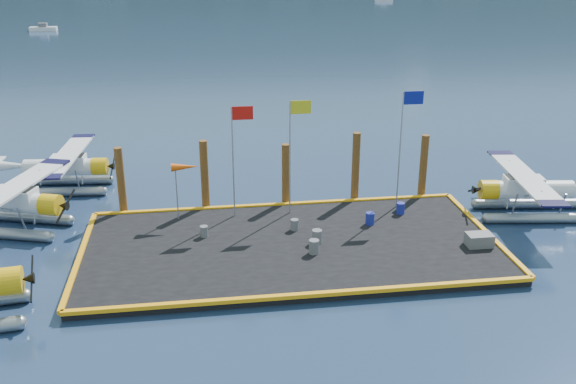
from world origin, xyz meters
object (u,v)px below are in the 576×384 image
(seaplane_b, at_px, (10,205))
(windsock, at_px, (184,168))
(drum_1, at_px, (317,237))
(drum_4, at_px, (401,208))
(drum_2, at_px, (370,218))
(piling_1, at_px, (205,177))
(flagpole_blue, at_px, (405,132))
(piling_2, at_px, (286,177))
(crate, at_px, (479,240))
(piling_4, at_px, (423,169))
(drum_5, at_px, (295,225))
(drum_0, at_px, (204,231))
(piling_3, at_px, (356,169))
(drum_3, at_px, (314,247))
(seaplane_c, at_px, (64,169))
(seaplane_d, at_px, (529,192))
(piling_0, at_px, (121,183))
(flagpole_yellow, at_px, (294,140))
(flagpole_red, at_px, (236,145))

(seaplane_b, distance_m, windsock, 9.27)
(drum_1, distance_m, drum_4, 5.94)
(drum_2, bearing_deg, piling_1, 156.20)
(seaplane_b, height_order, drum_2, seaplane_b)
(flagpole_blue, relative_size, piling_2, 1.71)
(crate, height_order, piling_4, piling_4)
(drum_2, xyz_separation_m, drum_5, (-4.00, -0.16, -0.03))
(drum_0, xyz_separation_m, piling_3, (8.69, 4.03, 1.47))
(drum_5, distance_m, piling_2, 4.06)
(drum_3, xyz_separation_m, drum_4, (5.50, 4.05, -0.03))
(seaplane_b, xyz_separation_m, crate, (23.10, -6.02, -0.72))
(drum_4, bearing_deg, windsock, 175.10)
(drum_5, bearing_deg, seaplane_c, 146.19)
(windsock, relative_size, piling_2, 0.82)
(drum_0, height_order, piling_4, piling_4)
(seaplane_d, bearing_deg, piling_2, 84.96)
(seaplane_c, bearing_deg, piling_2, 74.65)
(crate, relative_size, piling_1, 0.29)
(drum_0, xyz_separation_m, drum_1, (5.46, -1.51, 0.06))
(flagpole_blue, xyz_separation_m, piling_3, (-2.20, 1.60, -2.54))
(drum_5, height_order, piling_1, piling_1)
(drum_0, bearing_deg, piling_0, 136.99)
(drum_4, bearing_deg, crate, -59.43)
(drum_4, bearing_deg, drum_0, -172.25)
(drum_2, xyz_separation_m, piling_4, (4.08, 3.71, 1.28))
(flagpole_blue, relative_size, windsock, 2.08)
(flagpole_yellow, bearing_deg, piling_1, 161.21)
(drum_4, xyz_separation_m, crate, (2.58, -4.36, -0.00))
(seaplane_b, xyz_separation_m, drum_1, (15.37, -4.61, -0.69))
(piling_1, xyz_separation_m, piling_2, (4.50, 0.00, -0.20))
(drum_3, height_order, flagpole_red, flagpole_red)
(seaplane_c, bearing_deg, flagpole_blue, 76.43)
(seaplane_b, distance_m, drum_0, 10.41)
(seaplane_b, xyz_separation_m, flagpole_yellow, (14.80, -0.68, 3.08))
(seaplane_b, distance_m, seaplane_d, 27.72)
(seaplane_d, relative_size, piling_0, 2.23)
(drum_4, height_order, flagpole_red, flagpole_red)
(flagpole_red, height_order, piling_2, flagpole_red)
(drum_1, xyz_separation_m, piling_2, (-0.77, 5.54, 1.16))
(piling_1, bearing_deg, drum_5, -41.24)
(seaplane_b, bearing_deg, drum_3, 87.20)
(drum_0, height_order, piling_3, piling_3)
(seaplane_c, relative_size, piling_1, 2.07)
(seaplane_b, height_order, piling_1, piling_1)
(seaplane_d, distance_m, drum_4, 7.17)
(seaplane_b, height_order, crate, seaplane_b)
(windsock, bearing_deg, flagpole_yellow, 0.00)
(seaplane_d, xyz_separation_m, drum_4, (-7.13, 0.32, -0.66))
(drum_5, relative_size, flagpole_blue, 0.09)
(crate, xyz_separation_m, piling_2, (-8.50, 6.94, 1.19))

